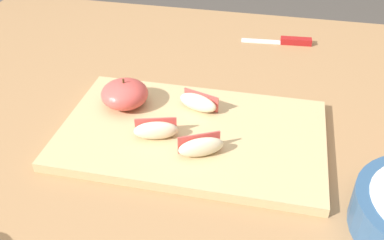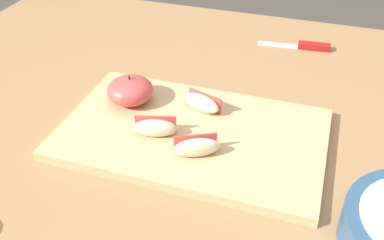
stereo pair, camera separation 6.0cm
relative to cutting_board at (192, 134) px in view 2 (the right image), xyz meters
name	(u,v)px [view 2 (the right image)]	position (x,y,z in m)	size (l,w,h in m)	color
dining_table	(189,158)	(-0.02, 0.06, -0.11)	(1.26, 0.99, 0.77)	#9E754C
cutting_board	(192,134)	(0.00, 0.00, 0.00)	(0.43, 0.26, 0.02)	tan
apple_half_skin_up	(130,90)	(-0.13, 0.05, 0.03)	(0.08, 0.08, 0.05)	#D14C47
apple_wedge_left	(201,104)	(0.00, 0.06, 0.02)	(0.07, 0.05, 0.03)	beige
apple_wedge_right	(197,147)	(0.03, -0.06, 0.02)	(0.07, 0.05, 0.03)	beige
apple_wedge_back	(155,128)	(-0.05, -0.03, 0.02)	(0.07, 0.04, 0.03)	beige
paring_knife	(308,46)	(0.15, 0.39, 0.00)	(0.16, 0.03, 0.01)	silver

